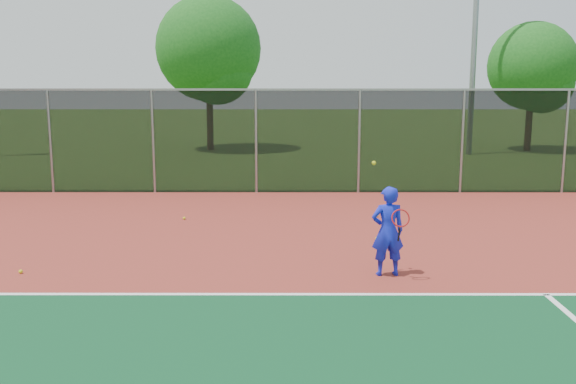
% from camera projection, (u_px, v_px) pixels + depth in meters
% --- Properties ---
extents(court_apron, '(30.00, 20.00, 0.02)m').
position_uv_depth(court_apron, '(433.00, 319.00, 9.07)').
color(court_apron, maroon).
rests_on(court_apron, ground).
extents(fence_back, '(30.00, 0.06, 3.03)m').
position_uv_depth(fence_back, '(359.00, 140.00, 18.63)').
color(fence_back, black).
rests_on(fence_back, court_apron).
extents(tennis_player, '(0.61, 0.63, 1.97)m').
position_uv_depth(tennis_player, '(388.00, 231.00, 10.93)').
color(tennis_player, '#1622D2').
rests_on(tennis_player, court_apron).
extents(practice_ball_0, '(0.07, 0.07, 0.07)m').
position_uv_depth(practice_ball_0, '(377.00, 216.00, 15.56)').
color(practice_ball_0, yellow).
rests_on(practice_ball_0, court_apron).
extents(practice_ball_1, '(0.07, 0.07, 0.07)m').
position_uv_depth(practice_ball_1, '(21.00, 272.00, 11.14)').
color(practice_ball_1, yellow).
rests_on(practice_ball_1, court_apron).
extents(practice_ball_7, '(0.07, 0.07, 0.07)m').
position_uv_depth(practice_ball_7, '(377.00, 239.00, 13.40)').
color(practice_ball_7, yellow).
rests_on(practice_ball_7, court_apron).
extents(practice_ball_8, '(0.07, 0.07, 0.07)m').
position_uv_depth(practice_ball_8, '(184.00, 218.00, 15.32)').
color(practice_ball_8, yellow).
rests_on(practice_ball_8, court_apron).
extents(tree_back_left, '(4.78, 4.78, 7.02)m').
position_uv_depth(tree_back_left, '(210.00, 53.00, 29.09)').
color(tree_back_left, '#382714').
rests_on(tree_back_left, ground).
extents(tree_back_mid, '(3.97, 3.97, 5.82)m').
position_uv_depth(tree_back_mid, '(535.00, 70.00, 28.84)').
color(tree_back_mid, '#382714').
rests_on(tree_back_mid, ground).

